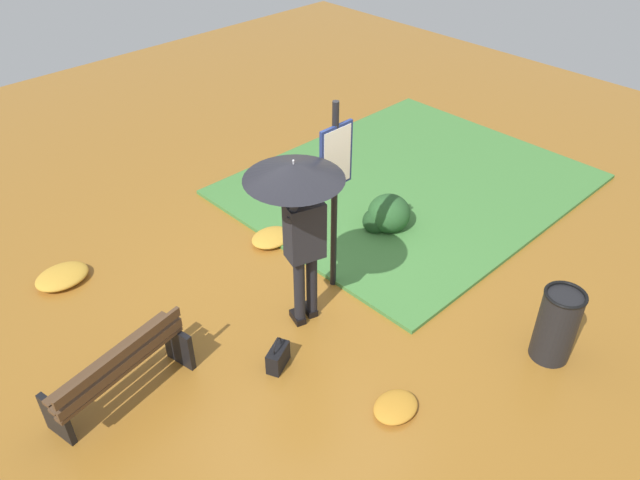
% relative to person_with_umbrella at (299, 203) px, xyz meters
% --- Properties ---
extents(ground_plane, '(18.00, 18.00, 0.00)m').
position_rel_person_with_umbrella_xyz_m(ground_plane, '(-0.13, -0.05, -1.55)').
color(ground_plane, '#9E6623').
extents(grass_verge, '(4.80, 4.00, 0.05)m').
position_rel_person_with_umbrella_xyz_m(grass_verge, '(-3.11, -1.03, -1.53)').
color(grass_verge, '#47843D').
rests_on(grass_verge, ground_plane).
extents(person_with_umbrella, '(0.96, 0.96, 2.04)m').
position_rel_person_with_umbrella_xyz_m(person_with_umbrella, '(0.00, 0.00, 0.00)').
color(person_with_umbrella, black).
rests_on(person_with_umbrella, ground_plane).
extents(info_sign_post, '(0.44, 0.07, 2.30)m').
position_rel_person_with_umbrella_xyz_m(info_sign_post, '(-0.71, -0.21, -0.11)').
color(info_sign_post, black).
rests_on(info_sign_post, ground_plane).
extents(handbag, '(0.33, 0.25, 0.37)m').
position_rel_person_with_umbrella_xyz_m(handbag, '(0.61, 0.31, -1.42)').
color(handbag, black).
rests_on(handbag, ground_plane).
extents(park_bench, '(1.41, 0.63, 0.75)m').
position_rel_person_with_umbrella_xyz_m(park_bench, '(1.93, -0.37, -1.15)').
color(park_bench, black).
rests_on(park_bench, ground_plane).
extents(trash_bin, '(0.42, 0.42, 0.83)m').
position_rel_person_with_umbrella_xyz_m(trash_bin, '(-1.51, 2.14, -1.13)').
color(trash_bin, black).
rests_on(trash_bin, ground_plane).
extents(shrub_cluster, '(0.62, 0.56, 0.50)m').
position_rel_person_with_umbrella_xyz_m(shrub_cluster, '(-2.00, -0.53, -1.32)').
color(shrub_cluster, '#285628').
rests_on(shrub_cluster, ground_plane).
extents(leaf_pile_near_person, '(0.63, 0.50, 0.14)m').
position_rel_person_with_umbrella_xyz_m(leaf_pile_near_person, '(1.57, -2.49, -1.48)').
color(leaf_pile_near_person, gold).
rests_on(leaf_pile_near_person, ground_plane).
extents(leaf_pile_by_bench, '(0.55, 0.44, 0.12)m').
position_rel_person_with_umbrella_xyz_m(leaf_pile_by_bench, '(-0.74, -1.38, -1.49)').
color(leaf_pile_by_bench, gold).
rests_on(leaf_pile_by_bench, ground_plane).
extents(leaf_pile_far_path, '(0.47, 0.37, 0.10)m').
position_rel_person_with_umbrella_xyz_m(leaf_pile_far_path, '(0.18, 1.51, -1.50)').
color(leaf_pile_far_path, '#C68428').
rests_on(leaf_pile_far_path, ground_plane).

